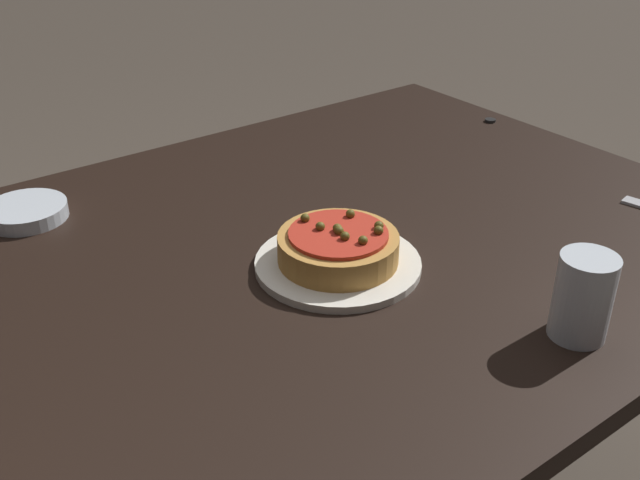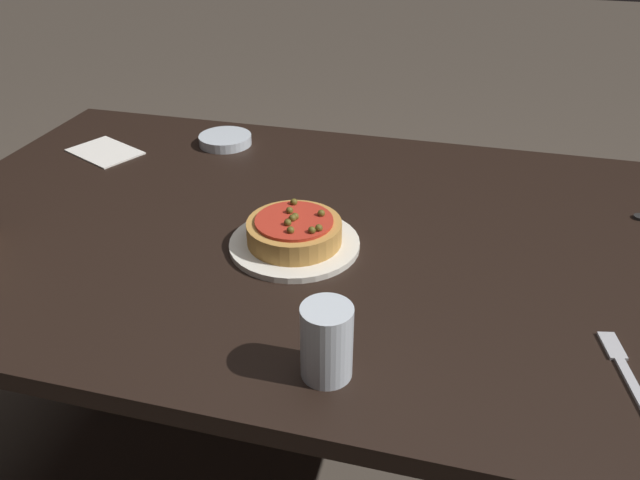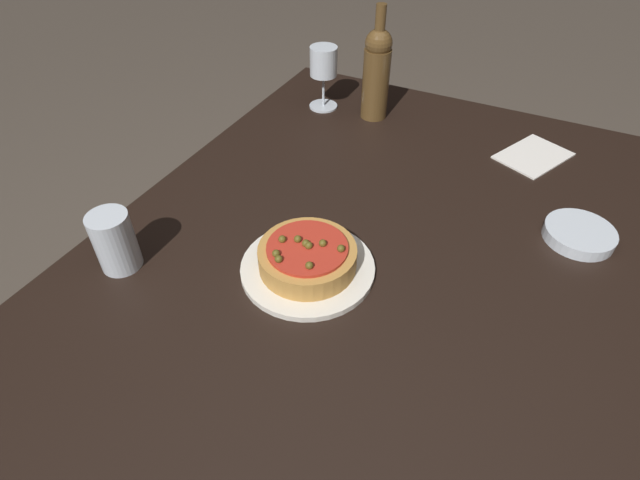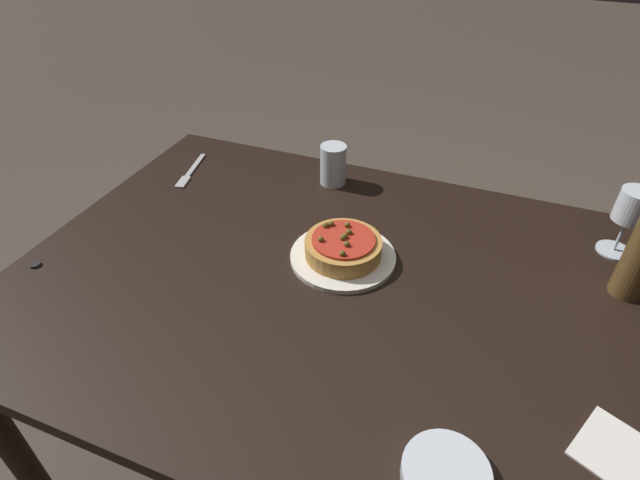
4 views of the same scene
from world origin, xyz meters
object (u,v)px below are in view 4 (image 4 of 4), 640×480
Objects in this scene: dining_table at (352,308)px; fork at (190,173)px; side_bowl at (446,474)px; pizza at (343,247)px; wine_glass at (632,209)px; water_cup at (333,165)px; bottle_cap at (35,265)px; dinner_plate at (343,256)px.

dining_table is 7.62× the size of fork.
pizza is at bearing -53.99° from side_bowl.
pizza reaches higher than fork.
water_cup is at bearing -4.20° from wine_glass.
dining_table is 63.19× the size of bottle_cap.
dinner_plate is 10.26× the size of bottle_cap.
pizza is 1.32× the size of side_bowl.
dinner_plate is 1.24× the size of fork.
fork is at bearing -36.45° from side_bowl.
pizza is at bearing -11.97° from dinner_plate.
pizza is (0.05, -0.08, 0.11)m from dining_table.
fork reaches higher than dining_table.
wine_glass is at bearing -147.92° from dining_table.
pizza is 0.89× the size of fork.
wine_glass is at bearing -156.14° from dinner_plate.
fork is at bearing -25.15° from dining_table.
dining_table is 11.28× the size of side_bowl.
side_bowl is (-0.46, 0.75, -0.05)m from water_cup.
water_cup reaches higher than pizza.
dining_table is at bearing 52.97° from fork.
dining_table is 0.67m from fork.
side_bowl is at bearing 68.44° from wine_glass.
side_bowl is 0.68× the size of fork.
dining_table is at bearing 116.24° from water_cup.
fork is (0.41, 0.11, -0.05)m from water_cup.
dining_table is 6.16× the size of dinner_plate.
dinner_plate reaches higher than fork.
side_bowl reaches higher than bottle_cap.
pizza is 0.71m from bottle_cap.
water_cup is 0.43m from fork.
water_cup reaches higher than bottle_cap.
wine_glass reaches higher than side_bowl.
bottle_cap is (1.24, 0.54, -0.12)m from wine_glass.
wine_glass reaches higher than dinner_plate.
dining_table is 13.19× the size of water_cup.
dinner_plate is 2.14× the size of water_cup.
fork is (0.55, -0.21, -0.03)m from pizza.
water_cup is 0.88m from side_bowl.
wine_glass is 1.36m from bottle_cap.
dining_table is at bearing 124.02° from dinner_plate.
dining_table is 0.12m from dinner_plate.
dinner_plate is 0.54m from side_bowl.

